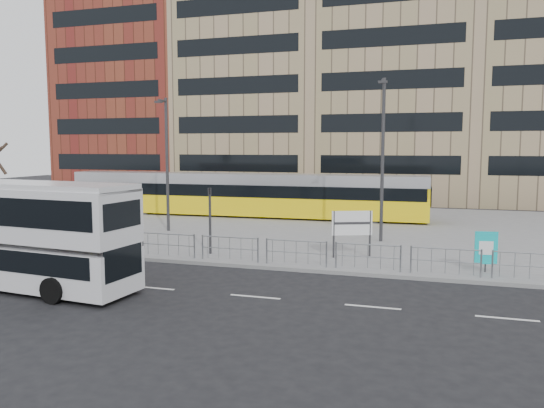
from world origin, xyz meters
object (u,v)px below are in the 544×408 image
(station_sign, at_px, (352,225))
(double_decker_bus, at_px, (15,231))
(traffic_light_west, at_px, (210,212))
(lamp_post_west, at_px, (167,159))
(tram, at_px, (241,195))
(lamp_post_east, at_px, (383,154))
(pedestrian, at_px, (132,225))
(ad_panel, at_px, (486,248))

(station_sign, bearing_deg, double_decker_bus, -165.54)
(traffic_light_west, relative_size, lamp_post_west, 0.40)
(tram, distance_m, traffic_light_west, 13.57)
(traffic_light_west, distance_m, lamp_post_west, 7.87)
(double_decker_bus, height_order, lamp_post_west, lamp_post_west)
(double_decker_bus, height_order, station_sign, double_decker_bus)
(double_decker_bus, xyz_separation_m, lamp_post_west, (-0.46, 12.52, 2.33))
(lamp_post_east, bearing_deg, traffic_light_west, -142.60)
(traffic_light_west, height_order, lamp_post_west, lamp_post_west)
(pedestrian, height_order, lamp_post_west, lamp_post_west)
(double_decker_bus, distance_m, station_sign, 13.79)
(double_decker_bus, relative_size, pedestrian, 5.20)
(traffic_light_west, distance_m, lamp_post_east, 9.62)
(ad_panel, bearing_deg, lamp_post_east, 120.51)
(double_decker_bus, relative_size, tram, 0.38)
(double_decker_bus, distance_m, lamp_post_east, 17.64)
(double_decker_bus, relative_size, traffic_light_west, 3.19)
(double_decker_bus, xyz_separation_m, ad_panel, (16.68, 6.83, -0.99))
(tram, relative_size, lamp_post_west, 3.34)
(tram, xyz_separation_m, station_sign, (9.77, -12.06, -0.07))
(ad_panel, bearing_deg, tram, 130.65)
(ad_panel, xyz_separation_m, traffic_light_west, (-12.01, 0.19, 1.01))
(ad_panel, xyz_separation_m, lamp_post_east, (-4.67, 5.81, 3.67))
(lamp_post_west, bearing_deg, traffic_light_west, -46.96)
(station_sign, xyz_separation_m, ad_panel, (5.54, -1.29, -0.51))
(tram, bearing_deg, ad_panel, -42.43)
(tram, height_order, lamp_post_east, lamp_post_east)
(ad_panel, relative_size, lamp_post_east, 0.19)
(lamp_post_west, height_order, lamp_post_east, lamp_post_east)
(ad_panel, relative_size, pedestrian, 0.86)
(tram, bearing_deg, lamp_post_west, -104.83)
(pedestrian, bearing_deg, lamp_post_east, -57.46)
(tram, relative_size, lamp_post_east, 3.07)
(ad_panel, height_order, lamp_post_east, lamp_post_east)
(traffic_light_west, xyz_separation_m, lamp_post_west, (-5.13, 5.50, 2.31))
(pedestrian, relative_size, traffic_light_west, 0.61)
(lamp_post_west, bearing_deg, pedestrian, -88.14)
(traffic_light_west, bearing_deg, double_decker_bus, -143.24)
(pedestrian, bearing_deg, traffic_light_west, -91.98)
(lamp_post_west, bearing_deg, lamp_post_east, 0.53)
(lamp_post_west, distance_m, lamp_post_east, 12.48)
(double_decker_bus, distance_m, pedestrian, 8.50)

